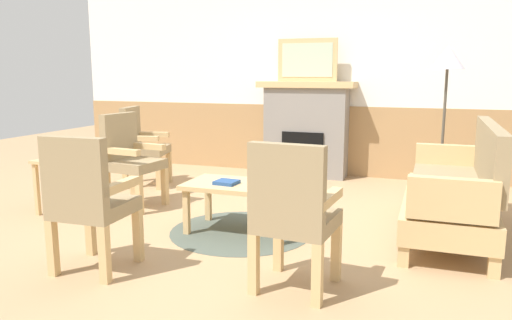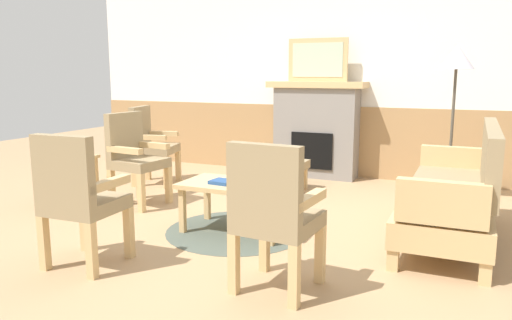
{
  "view_description": "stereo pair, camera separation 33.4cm",
  "coord_description": "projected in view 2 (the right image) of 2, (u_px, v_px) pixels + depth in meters",
  "views": [
    {
      "loc": [
        1.61,
        -4.11,
        1.39
      ],
      "look_at": [
        0.0,
        0.35,
        0.55
      ],
      "focal_mm": 34.46,
      "sensor_mm": 36.0,
      "label": 1
    },
    {
      "loc": [
        1.92,
        -3.98,
        1.39
      ],
      "look_at": [
        0.0,
        0.35,
        0.55
      ],
      "focal_mm": 34.46,
      "sensor_mm": 36.0,
      "label": 2
    }
  ],
  "objects": [
    {
      "name": "armchair_front_center",
      "position": [
        273.0,
        211.0,
        3.07
      ],
      "size": [
        0.52,
        0.52,
        0.98
      ],
      "color": "tan",
      "rests_on": "ground_plane"
    },
    {
      "name": "round_rug",
      "position": [
        237.0,
        231.0,
        4.38
      ],
      "size": [
        1.26,
        1.26,
        0.01
      ],
      "primitive_type": "cylinder",
      "color": "#4C564C",
      "rests_on": "ground_plane"
    },
    {
      "name": "couch",
      "position": [
        454.0,
        195.0,
        4.07
      ],
      "size": [
        0.7,
        1.8,
        0.98
      ],
      "color": "tan",
      "rests_on": "ground_plane"
    },
    {
      "name": "floor_lamp_by_couch",
      "position": [
        456.0,
        67.0,
        5.09
      ],
      "size": [
        0.36,
        0.36,
        1.68
      ],
      "color": "#332D28",
      "rests_on": "ground_plane"
    },
    {
      "name": "armchair_near_fireplace",
      "position": [
        134.0,
        155.0,
        5.2
      ],
      "size": [
        0.53,
        0.53,
        0.98
      ],
      "color": "tan",
      "rests_on": "ground_plane"
    },
    {
      "name": "wall_back",
      "position": [
        323.0,
        79.0,
        6.7
      ],
      "size": [
        7.2,
        0.14,
        2.7
      ],
      "color": "white",
      "rests_on": "ground_plane"
    },
    {
      "name": "armchair_by_window_left",
      "position": [
        150.0,
        142.0,
        6.18
      ],
      "size": [
        0.57,
        0.57,
        0.98
      ],
      "color": "tan",
      "rests_on": "ground_plane"
    },
    {
      "name": "coffee_table",
      "position": [
        236.0,
        189.0,
        4.31
      ],
      "size": [
        0.96,
        0.56,
        0.44
      ],
      "color": "tan",
      "rests_on": "ground_plane"
    },
    {
      "name": "book_on_table",
      "position": [
        222.0,
        182.0,
        4.29
      ],
      "size": [
        0.2,
        0.19,
        0.03
      ],
      "primitive_type": "cube",
      "rotation": [
        0.0,
        0.0,
        -0.09
      ],
      "color": "navy",
      "rests_on": "coffee_table"
    },
    {
      "name": "fireplace",
      "position": [
        316.0,
        129.0,
        6.59
      ],
      "size": [
        1.3,
        0.44,
        1.28
      ],
      "color": "gray",
      "rests_on": "ground_plane"
    },
    {
      "name": "footstool",
      "position": [
        289.0,
        167.0,
        5.86
      ],
      "size": [
        0.4,
        0.4,
        0.36
      ],
      "color": "tan",
      "rests_on": "ground_plane"
    },
    {
      "name": "side_table",
      "position": [
        69.0,
        167.0,
        5.04
      ],
      "size": [
        0.44,
        0.44,
        0.55
      ],
      "color": "tan",
      "rests_on": "ground_plane"
    },
    {
      "name": "armchair_front_left",
      "position": [
        78.0,
        195.0,
        3.48
      ],
      "size": [
        0.5,
        0.5,
        0.98
      ],
      "color": "tan",
      "rests_on": "ground_plane"
    },
    {
      "name": "ground_plane",
      "position": [
        241.0,
        224.0,
        4.59
      ],
      "size": [
        14.0,
        14.0,
        0.0
      ],
      "primitive_type": "plane",
      "color": "tan"
    },
    {
      "name": "framed_picture",
      "position": [
        318.0,
        60.0,
        6.43
      ],
      "size": [
        0.8,
        0.04,
        0.56
      ],
      "color": "tan",
      "rests_on": "fireplace"
    }
  ]
}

